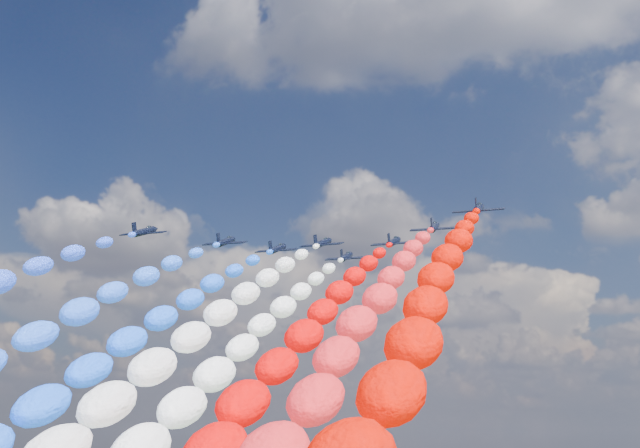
% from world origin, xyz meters
% --- Properties ---
extents(jet_0, '(8.66, 11.66, 6.04)m').
position_xyz_m(jet_0, '(-30.46, -7.06, 105.75)').
color(jet_0, black).
extents(jet_1, '(8.81, 11.77, 6.04)m').
position_xyz_m(jet_1, '(-19.28, 4.96, 105.75)').
color(jet_1, black).
extents(trail_1, '(5.96, 124.81, 60.14)m').
position_xyz_m(trail_1, '(-19.28, -58.99, 77.09)').
color(trail_1, blue).
extents(jet_2, '(8.62, 11.63, 6.04)m').
position_xyz_m(jet_2, '(-11.84, 14.04, 105.75)').
color(jet_2, black).
extents(trail_2, '(5.96, 124.81, 60.14)m').
position_xyz_m(trail_2, '(-11.84, -49.91, 77.09)').
color(trail_2, '#1C5AFF').
extents(jet_3, '(9.19, 12.04, 6.04)m').
position_xyz_m(jet_3, '(-1.60, 11.37, 105.75)').
color(jet_3, black).
extents(trail_3, '(5.96, 124.81, 60.14)m').
position_xyz_m(trail_3, '(-1.60, -52.58, 77.09)').
color(trail_3, white).
extents(jet_4, '(8.62, 11.63, 6.04)m').
position_xyz_m(jet_4, '(-0.48, 25.66, 105.75)').
color(jet_4, black).
extents(trail_4, '(5.96, 124.81, 60.14)m').
position_xyz_m(trail_4, '(-0.48, -38.28, 77.09)').
color(trail_4, white).
extents(jet_5, '(8.79, 11.76, 6.04)m').
position_xyz_m(jet_5, '(11.97, 14.10, 105.75)').
color(jet_5, black).
extents(trail_5, '(5.96, 124.81, 60.14)m').
position_xyz_m(trail_5, '(11.97, -49.84, 77.09)').
color(trail_5, '#EE0404').
extents(jet_6, '(8.84, 11.79, 6.04)m').
position_xyz_m(jet_6, '(21.31, 4.17, 105.75)').
color(jet_6, black).
extents(trail_6, '(5.96, 124.81, 60.14)m').
position_xyz_m(trail_6, '(21.31, -59.78, 77.09)').
color(trail_6, red).
extents(jet_7, '(8.49, 11.54, 6.04)m').
position_xyz_m(jet_7, '(30.35, -6.96, 105.75)').
color(jet_7, black).
extents(trail_7, '(5.96, 124.81, 60.14)m').
position_xyz_m(trail_7, '(30.35, -70.90, 77.09)').
color(trail_7, '#E00B00').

